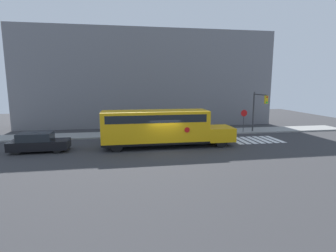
# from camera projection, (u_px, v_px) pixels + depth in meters

# --- Properties ---
(ground_plane) EXTENTS (60.00, 60.00, 0.00)m
(ground_plane) POSITION_uv_depth(u_px,v_px,m) (164.00, 149.00, 21.91)
(ground_plane) COLOR #333335
(sidewalk_strip) EXTENTS (44.00, 3.00, 0.15)m
(sidewalk_strip) POSITION_uv_depth(u_px,v_px,m) (155.00, 133.00, 28.22)
(sidewalk_strip) COLOR gray
(sidewalk_strip) RESTS_ON ground
(building_backdrop) EXTENTS (32.00, 4.00, 12.00)m
(building_backdrop) POSITION_uv_depth(u_px,v_px,m) (148.00, 79.00, 33.59)
(building_backdrop) COLOR slate
(building_backdrop) RESTS_ON ground
(crosswalk_stripes) EXTENTS (4.70, 3.20, 0.01)m
(crosswalk_stripes) POSITION_uv_depth(u_px,v_px,m) (255.00, 140.00, 25.40)
(crosswalk_stripes) COLOR white
(crosswalk_stripes) RESTS_ON ground
(school_bus) EXTENTS (11.27, 2.57, 3.15)m
(school_bus) POSITION_uv_depth(u_px,v_px,m) (161.00, 126.00, 22.29)
(school_bus) COLOR #EAA80F
(school_bus) RESTS_ON ground
(parked_car) EXTENTS (4.49, 1.76, 1.56)m
(parked_car) POSITION_uv_depth(u_px,v_px,m) (39.00, 142.00, 20.88)
(parked_car) COLOR black
(parked_car) RESTS_ON ground
(stop_sign) EXTENTS (0.72, 0.10, 2.59)m
(stop_sign) POSITION_uv_depth(u_px,v_px,m) (244.00, 118.00, 28.48)
(stop_sign) COLOR #38383A
(stop_sign) RESTS_ON ground
(traffic_light) EXTENTS (0.28, 2.73, 4.51)m
(traffic_light) POSITION_uv_depth(u_px,v_px,m) (258.00, 106.00, 27.79)
(traffic_light) COLOR #38383A
(traffic_light) RESTS_ON ground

